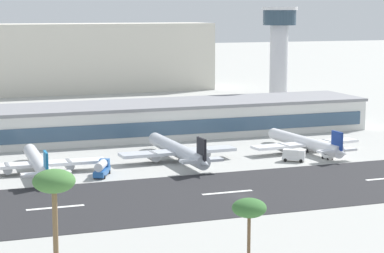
{
  "coord_description": "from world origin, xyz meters",
  "views": [
    {
      "loc": [
        -65.5,
        -149.16,
        40.76
      ],
      "look_at": [
        7.05,
        51.57,
        7.59
      ],
      "focal_mm": 71.25,
      "sensor_mm": 36.0,
      "label": 1
    }
  ],
  "objects": [
    {
      "name": "runway_centreline_dash_3",
      "position": [
        -40.15,
        4.04,
        0.09
      ],
      "size": [
        12.0,
        1.2,
        0.01
      ],
      "primitive_type": "cube",
      "color": "white",
      "rests_on": "runway_strip"
    },
    {
      "name": "service_baggage_tug_2",
      "position": [
        38.74,
        30.19,
        1.05
      ],
      "size": [
        2.33,
        3.42,
        2.2
      ],
      "rotation": [
        0.0,
        0.0,
        4.88
      ],
      "color": "white",
      "rests_on": "ground_plane"
    },
    {
      "name": "palm_tree_1",
      "position": [
        -47.57,
        -40.24,
        15.29
      ],
      "size": [
        6.29,
        6.29,
        17.55
      ],
      "color": "brown",
      "rests_on": "ground_plane"
    },
    {
      "name": "distant_hotel_block",
      "position": [
        14.37,
        221.16,
        16.73
      ],
      "size": [
        122.61,
        27.85,
        33.46
      ],
      "primitive_type": "cube",
      "color": "beige",
      "rests_on": "ground_plane"
    },
    {
      "name": "runway_centreline_dash_4",
      "position": [
        -1.71,
        4.04,
        0.09
      ],
      "size": [
        12.0,
        1.2,
        0.01
      ],
      "primitive_type": "cube",
      "color": "white",
      "rests_on": "runway_strip"
    },
    {
      "name": "airliner_blue_tail_gate_0",
      "position": [
        -38.39,
        38.16,
        2.62
      ],
      "size": [
        34.0,
        39.45,
        8.23
      ],
      "rotation": [
        0.0,
        0.0,
        1.54
      ],
      "color": "silver",
      "rests_on": "ground_plane"
    },
    {
      "name": "airliner_navy_tail_gate_2",
      "position": [
        38.31,
        41.06,
        2.59
      ],
      "size": [
        33.87,
        38.97,
        8.14
      ],
      "rotation": [
        0.0,
        0.0,
        1.66
      ],
      "color": "white",
      "rests_on": "ground_plane"
    },
    {
      "name": "runway_strip",
      "position": [
        0.0,
        4.04,
        0.04
      ],
      "size": [
        800.0,
        39.52,
        0.08
      ],
      "primitive_type": "cube",
      "color": "#262628",
      "rests_on": "ground_plane"
    },
    {
      "name": "palm_tree_3",
      "position": [
        -18.86,
        -45.86,
        10.41
      ],
      "size": [
        5.35,
        5.35,
        12.06
      ],
      "color": "brown",
      "rests_on": "ground_plane"
    },
    {
      "name": "service_fuel_truck_0",
      "position": [
        -24.19,
        30.23,
        2.03
      ],
      "size": [
        5.99,
        8.79,
        3.95
      ],
      "rotation": [
        0.0,
        0.0,
        1.13
      ],
      "color": "#23569E",
      "rests_on": "ground_plane"
    },
    {
      "name": "control_tower",
      "position": [
        64.55,
        113.1,
        25.68
      ],
      "size": [
        13.57,
        13.57,
        41.36
      ],
      "color": "silver",
      "rests_on": "ground_plane"
    },
    {
      "name": "terminal_building",
      "position": [
        1.31,
        83.67,
        5.37
      ],
      "size": [
        151.29,
        27.21,
        10.74
      ],
      "color": "silver",
      "rests_on": "ground_plane"
    },
    {
      "name": "service_box_truck_1",
      "position": [
        28.63,
        30.59,
        1.79
      ],
      "size": [
        6.27,
        5.45,
        3.25
      ],
      "rotation": [
        0.0,
        0.0,
        5.66
      ],
      "color": "white",
      "rests_on": "ground_plane"
    },
    {
      "name": "airliner_black_tail_gate_1",
      "position": [
        -0.52,
        40.69,
        2.87
      ],
      "size": [
        32.26,
        43.11,
        9.0
      ],
      "rotation": [
        0.0,
        0.0,
        1.6
      ],
      "color": "silver",
      "rests_on": "ground_plane"
    },
    {
      "name": "ground_plane",
      "position": [
        0.0,
        0.0,
        0.0
      ],
      "size": [
        1400.0,
        1400.0,
        0.0
      ],
      "primitive_type": "plane",
      "color": "#A8A8A3"
    }
  ]
}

